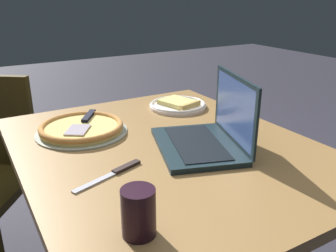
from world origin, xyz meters
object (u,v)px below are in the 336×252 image
Objects in this scene: pizza_tray at (82,128)px; table_knife at (115,172)px; laptop at (208,134)px; drink_cup at (138,212)px; dining_table at (167,169)px; pizza_plate at (178,105)px.

pizza_tray is 0.36m from table_knife.
pizza_tray is at bearing -2.54° from table_knife.
laptop is 0.50m from drink_cup.
dining_table is at bearing -37.20° from drink_cup.
pizza_plate is (0.42, -0.14, -0.03)m from laptop.
dining_table is 0.50m from drink_cup.
pizza_tray is at bearing 39.15° from dining_table.
laptop is (-0.08, -0.11, 0.14)m from dining_table.
dining_table is at bearing 54.83° from laptop.
pizza_tray is (-0.08, 0.47, 0.00)m from pizza_plate.
drink_cup is (-0.64, 0.08, 0.04)m from pizza_tray.
pizza_plate is 2.34× the size of drink_cup.
table_knife is at bearing 113.28° from dining_table.
pizza_tray reaches higher than dining_table.
laptop is 0.47m from pizza_tray.
table_knife is (-0.10, 0.23, 0.09)m from dining_table.
pizza_tray reaches higher than table_knife.
laptop reaches higher than drink_cup.
table_knife reaches higher than dining_table.
pizza_plate is 1.11× the size of table_knife.
dining_table is at bearing -66.72° from table_knife.
laptop is 3.71× the size of drink_cup.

